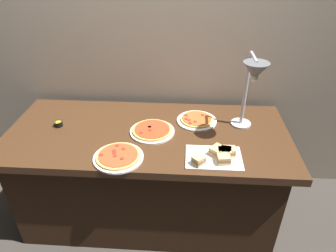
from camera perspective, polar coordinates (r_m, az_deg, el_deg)
name	(u,v)px	position (r m, az deg, el deg)	size (l,w,h in m)	color
ground_plane	(151,210)	(2.52, -3.31, -15.72)	(8.00, 8.00, 0.00)	#38332D
back_wall	(153,45)	(2.29, -2.78, 15.18)	(4.40, 0.04, 2.40)	tan
buffet_table	(149,174)	(2.25, -3.61, -9.09)	(1.90, 0.84, 0.76)	#422816
heat_lamp	(253,78)	(1.85, 15.83, 8.80)	(0.15, 0.32, 0.52)	#B7BABF
pizza_plate_front	(152,131)	(2.01, -3.02, -0.88)	(0.30, 0.30, 0.03)	white
pizza_plate_center	(118,157)	(1.80, -9.43, -5.76)	(0.30, 0.30, 0.03)	white
pizza_plate_raised_stand	(197,120)	(2.13, 5.48, 1.15)	(0.28, 0.28, 0.03)	white
sandwich_platter	(218,155)	(1.79, 9.42, -5.54)	(0.33, 0.23, 0.06)	white
sauce_cup_near	(58,124)	(2.20, -20.13, 0.41)	(0.06, 0.06, 0.03)	black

